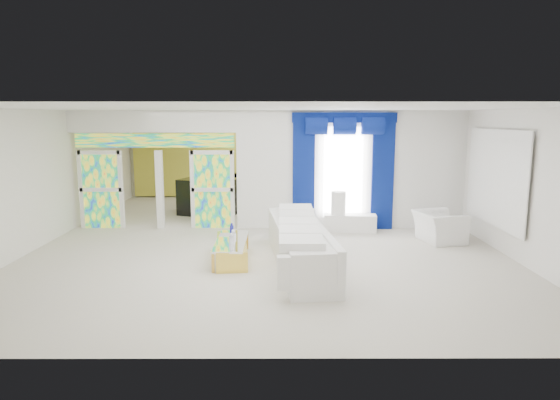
{
  "coord_description": "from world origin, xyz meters",
  "views": [
    {
      "loc": [
        0.27,
        -11.44,
        2.84
      ],
      "look_at": [
        0.3,
        -1.2,
        1.1
      ],
      "focal_mm": 31.51,
      "sensor_mm": 36.0,
      "label": 1
    }
  ],
  "objects_px": {
    "grand_piano": "(217,194)",
    "console_table": "(350,223)",
    "armchair": "(439,227)",
    "coffee_table": "(231,250)",
    "white_sofa": "(299,245)"
  },
  "relations": [
    {
      "from": "grand_piano",
      "to": "console_table",
      "type": "bearing_deg",
      "value": -16.26
    },
    {
      "from": "armchair",
      "to": "grand_piano",
      "type": "relative_size",
      "value": 0.51
    },
    {
      "from": "grand_piano",
      "to": "coffee_table",
      "type": "bearing_deg",
      "value": -59.83
    },
    {
      "from": "white_sofa",
      "to": "grand_piano",
      "type": "distance_m",
      "value": 5.93
    },
    {
      "from": "white_sofa",
      "to": "coffee_table",
      "type": "relative_size",
      "value": 2.29
    },
    {
      "from": "coffee_table",
      "to": "armchair",
      "type": "height_order",
      "value": "armchair"
    },
    {
      "from": "white_sofa",
      "to": "armchair",
      "type": "height_order",
      "value": "white_sofa"
    },
    {
      "from": "console_table",
      "to": "white_sofa",
      "type": "bearing_deg",
      "value": -116.36
    },
    {
      "from": "armchair",
      "to": "white_sofa",
      "type": "bearing_deg",
      "value": 106.67
    },
    {
      "from": "console_table",
      "to": "grand_piano",
      "type": "distance_m",
      "value": 4.55
    },
    {
      "from": "white_sofa",
      "to": "console_table",
      "type": "height_order",
      "value": "white_sofa"
    },
    {
      "from": "coffee_table",
      "to": "white_sofa",
      "type": "bearing_deg",
      "value": -12.53
    },
    {
      "from": "armchair",
      "to": "coffee_table",
      "type": "bearing_deg",
      "value": 95.96
    },
    {
      "from": "white_sofa",
      "to": "grand_piano",
      "type": "relative_size",
      "value": 1.93
    },
    {
      "from": "white_sofa",
      "to": "coffee_table",
      "type": "bearing_deg",
      "value": 161.47
    }
  ]
}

